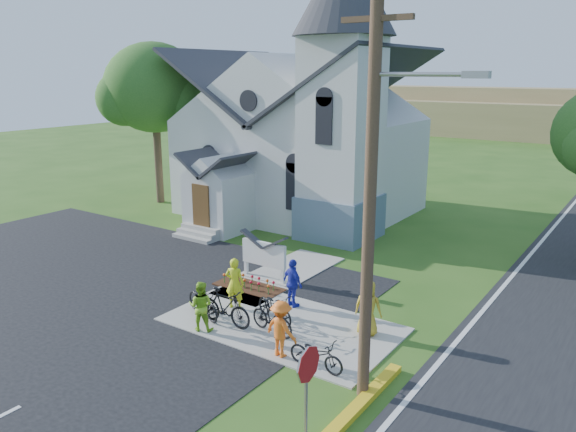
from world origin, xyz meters
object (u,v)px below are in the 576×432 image
Objects in this scene: church_sign at (264,254)px; stop_sign at (308,379)px; cyclist_2 at (293,283)px; bike_3 at (272,318)px; cyclist_0 at (235,283)px; bike_4 at (316,354)px; utility_pole at (374,174)px; bike_1 at (225,307)px; bike_2 at (275,307)px; cyclist_3 at (281,329)px; cyclist_4 at (368,308)px; bike_0 at (203,301)px; cyclist_1 at (201,306)px.

church_sign is 0.89× the size of stop_sign.
bike_3 is (0.59, -1.97, -0.31)m from cyclist_2.
stop_sign is 7.65m from cyclist_0.
bike_3 is 2.38m from bike_4.
utility_pole is 7.65m from cyclist_0.
bike_1 reaches higher than bike_2.
utility_pole reaches higher than church_sign.
bike_1 reaches higher than bike_4.
bike_3 is at bearing 127.21° from cyclist_2.
stop_sign is 4.26m from cyclist_3.
bike_3 is (1.51, 0.34, -0.07)m from bike_1.
cyclist_2 is at bearing 27.62° from bike_2.
cyclist_2 is at bearing -22.05° from cyclist_4.
church_sign reaches higher than bike_0.
church_sign reaches higher than bike_4.
bike_1 is 3.73m from bike_4.
cyclist_3 is (3.84, -4.34, -0.19)m from church_sign.
stop_sign is 1.53× the size of cyclist_2.
cyclist_0 reaches higher than cyclist_1.
bike_1 is 4.30m from cyclist_4.
bike_1 is at bearing -76.24° from bike_0.
cyclist_1 is at bearing 8.75° from cyclist_3.
stop_sign reaches higher than church_sign.
bike_3 is (-1.00, 0.94, -0.29)m from cyclist_3.
cyclist_1 reaches higher than bike_1.
church_sign reaches higher than bike_2.
cyclist_4 is (4.85, 1.79, 0.34)m from bike_0.
stop_sign is at bearing 127.36° from cyclist_1.
utility_pole is 5.25× the size of bike_1.
bike_3 is (1.88, 1.00, -0.26)m from cyclist_1.
church_sign is 1.26× the size of bike_2.
church_sign is at bearing 131.88° from stop_sign.
bike_4 is (4.66, -0.76, -0.06)m from bike_0.
cyclist_0 is 1.32m from bike_1.
bike_2 is at bearing 118.21° from cyclist_2.
bike_2 is (-4.15, 2.04, -4.89)m from utility_pole.
cyclist_0 is 4.49m from cyclist_4.
bike_2 is at bearing 2.49° from cyclist_4.
cyclist_1 is at bearing -77.64° from church_sign.
bike_1 is at bearing 12.20° from cyclist_4.
bike_0 is 1.06× the size of bike_2.
bike_0 is at bearing -75.19° from cyclist_1.
bike_1 is at bearing 80.84° from bike_4.
cyclist_3 is (1.59, -2.91, -0.02)m from cyclist_2.
church_sign is at bearing -11.99° from cyclist_2.
utility_pole is 4.52m from stop_sign.
cyclist_4 is at bearing 168.78° from cyclist_0.
stop_sign is at bearing -88.51° from utility_pole.
utility_pole is 6.01× the size of bike_3.
bike_0 is at bearing 170.32° from utility_pole.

